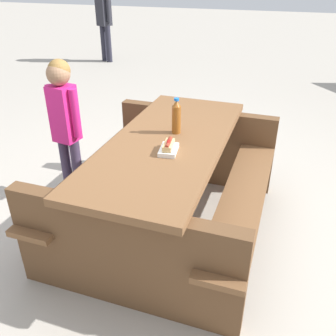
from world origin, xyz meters
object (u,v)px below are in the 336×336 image
Objects in this scene: bystander_adult at (104,10)px; child_in_coat at (64,114)px; soda_bottle at (176,117)px; hotdog_tray at (169,148)px; picnic_table at (168,178)px.

child_in_coat is at bearing 21.93° from bystander_adult.
hotdog_tray is (0.31, 0.04, -0.09)m from soda_bottle.
soda_bottle is 0.22× the size of child_in_coat.
child_in_coat is at bearing -101.61° from picnic_table.
picnic_table is 1.00m from child_in_coat.
bystander_adult reaches higher than child_in_coat.
hotdog_tray is at bearing 6.79° from soda_bottle.
soda_bottle is at bearing 30.79° from bystander_adult.
bystander_adult is (-4.77, -2.84, 0.12)m from soda_bottle.
picnic_table is 0.45m from soda_bottle.
child_in_coat is 0.77× the size of bystander_adult.
child_in_coat reaches higher than picnic_table.
soda_bottle is 0.95m from child_in_coat.
picnic_table is 1.54× the size of child_in_coat.
bystander_adult reaches higher than picnic_table.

